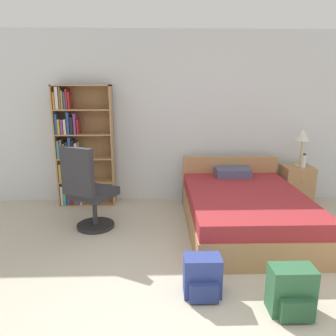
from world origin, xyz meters
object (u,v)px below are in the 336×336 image
(water_bottle, at_px, (304,161))
(backpack_blue, at_px, (202,277))
(bookshelf, at_px, (78,149))
(table_lamp, at_px, (302,137))
(backpack_green, at_px, (292,292))
(office_chair, at_px, (88,192))
(bed, at_px, (244,209))
(nightstand, at_px, (296,186))

(water_bottle, height_order, backpack_blue, water_bottle)
(bookshelf, bearing_deg, water_bottle, -3.82)
(table_lamp, distance_m, backpack_green, 2.84)
(office_chair, height_order, backpack_blue, office_chair)
(bed, distance_m, backpack_green, 1.64)
(bed, relative_size, office_chair, 1.84)
(bookshelf, height_order, backpack_green, bookshelf)
(bed, distance_m, nightstand, 1.32)
(backpack_green, bearing_deg, bed, 89.17)
(backpack_blue, bearing_deg, backpack_green, -20.10)
(table_lamp, xyz_separation_m, backpack_green, (-1.08, -2.48, -0.86))
(bookshelf, xyz_separation_m, bed, (2.30, -0.96, -0.62))
(bookshelf, xyz_separation_m, backpack_green, (2.28, -2.60, -0.69))
(bookshelf, xyz_separation_m, backpack_blue, (1.59, -2.35, -0.71))
(table_lamp, height_order, backpack_green, table_lamp)
(table_lamp, relative_size, backpack_blue, 1.55)
(nightstand, xyz_separation_m, backpack_blue, (-1.73, -2.22, -0.13))
(water_bottle, bearing_deg, office_chair, -166.12)
(bookshelf, height_order, table_lamp, bookshelf)
(bed, height_order, table_lamp, table_lamp)
(nightstand, relative_size, backpack_blue, 1.69)
(backpack_blue, bearing_deg, bookshelf, 124.19)
(table_lamp, bearing_deg, nightstand, -159.12)
(office_chair, height_order, nightstand, office_chair)
(bookshelf, relative_size, bed, 0.89)
(nightstand, distance_m, backpack_green, 2.69)
(bookshelf, height_order, backpack_blue, bookshelf)
(backpack_blue, bearing_deg, bed, 62.80)
(table_lamp, bearing_deg, water_bottle, -86.02)
(office_chair, bearing_deg, backpack_blue, -47.55)
(backpack_green, bearing_deg, table_lamp, 66.59)
(nightstand, xyz_separation_m, table_lamp, (0.03, 0.01, 0.75))
(bookshelf, distance_m, nightstand, 3.38)
(office_chair, height_order, backpack_green, office_chair)
(bed, xyz_separation_m, table_lamp, (1.05, 0.85, 0.79))
(nightstand, bearing_deg, office_chair, -164.16)
(nightstand, bearing_deg, water_bottle, -68.38)
(office_chair, bearing_deg, water_bottle, 13.88)
(office_chair, relative_size, backpack_green, 2.78)
(office_chair, distance_m, backpack_green, 2.55)
(table_lamp, xyz_separation_m, water_bottle, (0.01, -0.11, -0.34))
(nightstand, relative_size, backpack_green, 1.54)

